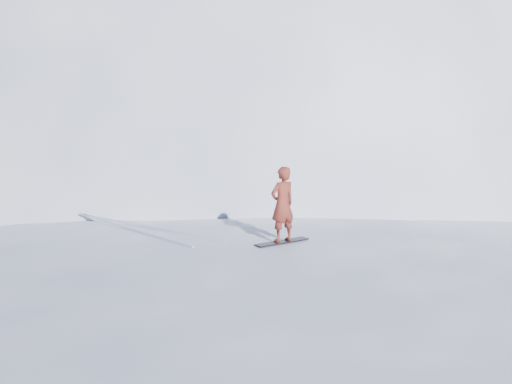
# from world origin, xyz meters

# --- Properties ---
(near_ridge) EXTENTS (36.00, 28.00, 4.80)m
(near_ridge) POSITION_xyz_m (1.00, 3.00, 0.00)
(near_ridge) COLOR white
(near_ridge) RESTS_ON ground
(summit_peak) EXTENTS (60.00, 56.00, 56.00)m
(summit_peak) POSITION_xyz_m (22.00, 26.00, 0.00)
(summit_peak) COLOR white
(summit_peak) RESTS_ON ground
(peak_shoulder) EXTENTS (28.00, 24.00, 18.00)m
(peak_shoulder) POSITION_xyz_m (10.00, 20.00, 0.00)
(peak_shoulder) COLOR white
(peak_shoulder) RESTS_ON ground
(wind_bumps) EXTENTS (16.00, 14.40, 1.00)m
(wind_bumps) POSITION_xyz_m (-0.56, 2.12, 0.00)
(wind_bumps) COLOR white
(wind_bumps) RESTS_ON ground
(snowboard) EXTENTS (1.46, 0.36, 0.02)m
(snowboard) POSITION_xyz_m (1.56, 1.81, 2.41)
(snowboard) COLOR black
(snowboard) RESTS_ON near_ridge
(snowboarder) EXTENTS (0.67, 0.47, 1.78)m
(snowboarder) POSITION_xyz_m (1.56, 1.81, 3.31)
(snowboarder) COLOR maroon
(snowboarder) RESTS_ON snowboard
(board_tracks) EXTENTS (1.60, 5.98, 0.04)m
(board_tracks) POSITION_xyz_m (-0.38, 5.70, 2.42)
(board_tracks) COLOR silver
(board_tracks) RESTS_ON ground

